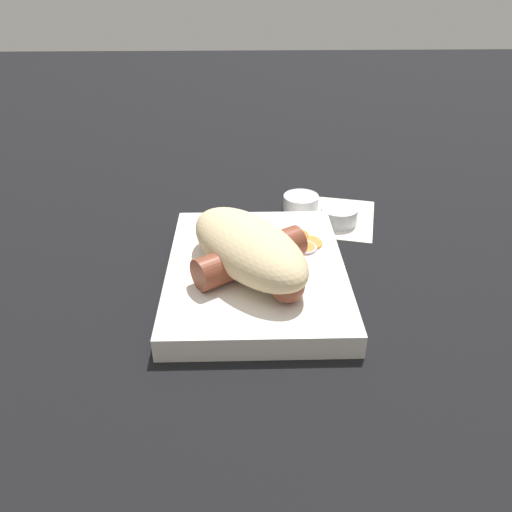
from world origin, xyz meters
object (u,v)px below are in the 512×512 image
bread_roll (248,247)px  condiment_cup_far (301,204)px  food_tray (256,273)px  condiment_cup_near (339,217)px  sausage (251,257)px

bread_roll → condiment_cup_far: bread_roll is taller
food_tray → condiment_cup_far: 0.19m
food_tray → condiment_cup_near: bearing=-40.2°
food_tray → sausage: size_ratio=1.76×
condiment_cup_near → condiment_cup_far: (0.04, 0.05, 0.00)m
condiment_cup_near → condiment_cup_far: 0.06m
bread_roll → sausage: size_ratio=1.35×
food_tray → condiment_cup_far: size_ratio=5.00×
condiment_cup_near → food_tray: bearing=139.8°
condiment_cup_near → sausage: bearing=141.1°
food_tray → condiment_cup_near: (0.14, -0.12, -0.00)m
bread_roll → condiment_cup_far: (0.19, -0.08, -0.04)m
bread_roll → condiment_cup_near: bearing=-40.0°
bread_roll → condiment_cup_near: bread_roll is taller
food_tray → bread_roll: 0.04m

